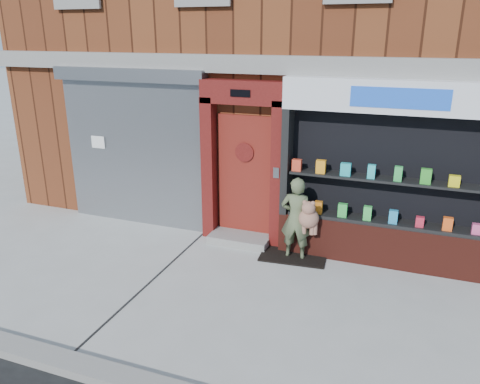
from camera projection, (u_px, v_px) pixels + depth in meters
The scene contains 7 objects.
ground at pixel (248, 297), 6.81m from camera, with size 80.00×80.00×0.00m, color #9E9E99.
building at pixel (335, 16), 10.82m from camera, with size 12.00×8.16×8.00m.
shutter_bay at pixel (134, 139), 8.95m from camera, with size 3.10×0.30×3.04m.
red_door_bay at pixel (243, 164), 8.23m from camera, with size 1.52×0.58×2.90m.
pharmacy_bay at pixel (390, 184), 7.39m from camera, with size 3.50×0.41×3.00m.
woman at pixel (298, 218), 7.76m from camera, with size 0.65×0.38×1.43m.
doormat at pixel (294, 254), 8.08m from camera, with size 1.11×0.78×0.03m, color black.
Camera 1 is at (1.97, -5.61, 3.66)m, focal length 35.00 mm.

